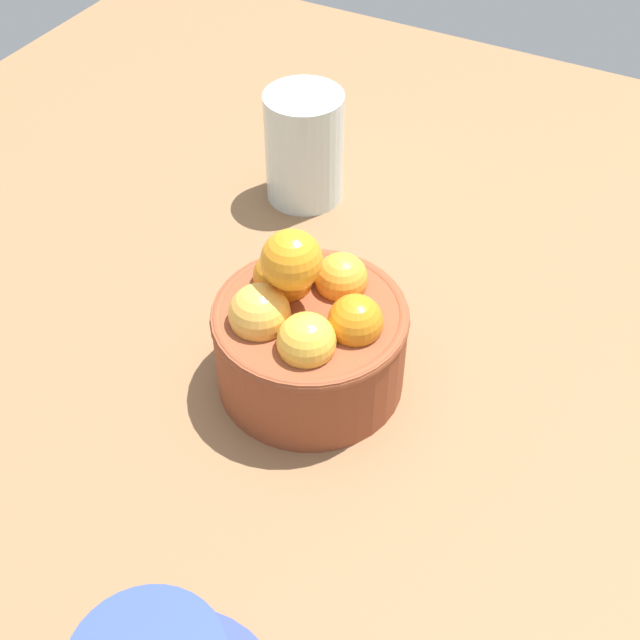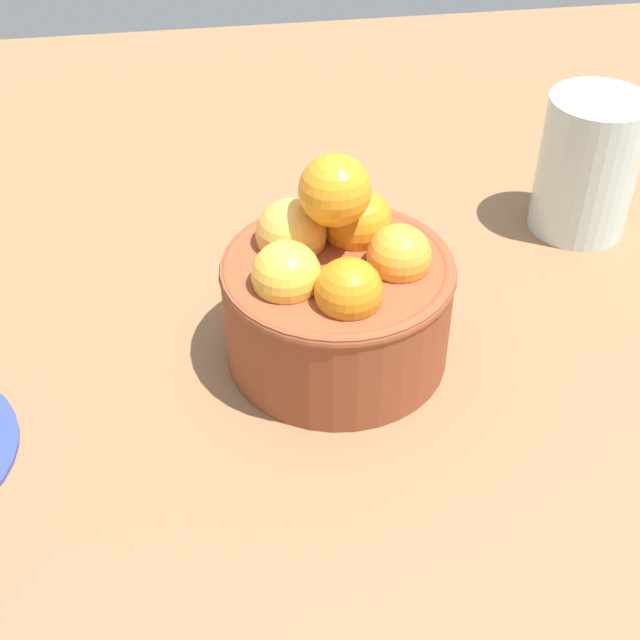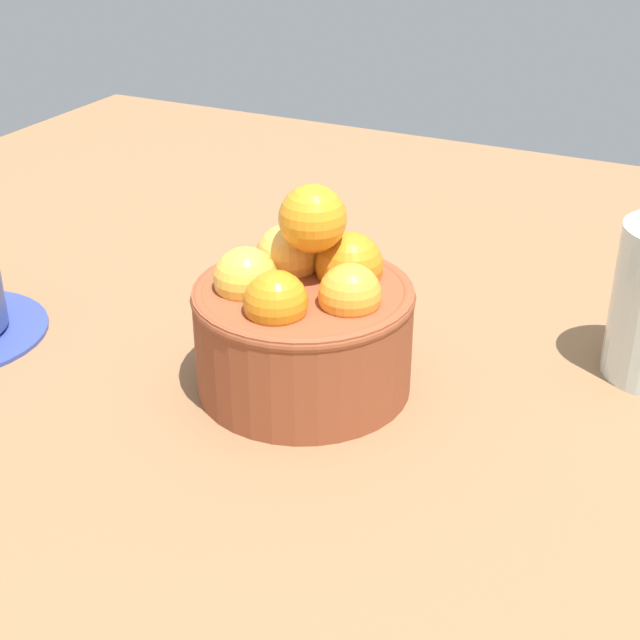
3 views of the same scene
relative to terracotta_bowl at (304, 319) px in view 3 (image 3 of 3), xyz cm
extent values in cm
cube|color=brown|center=(-0.12, -0.03, -6.43)|extent=(111.22, 114.67, 3.18)
cylinder|color=brown|center=(-0.12, -0.03, -1.34)|extent=(13.87, 13.87, 7.02)
torus|color=brown|center=(-0.12, -0.03, 1.77)|extent=(14.07, 14.07, 1.00)
sphere|color=orange|center=(2.98, -1.75, 2.82)|extent=(4.37, 4.37, 4.37)
sphere|color=#EEAC44|center=(2.48, 2.39, 2.82)|extent=(4.34, 4.34, 4.34)
sphere|color=yellow|center=(-1.62, 3.19, 2.82)|extent=(4.03, 4.03, 4.03)
sphere|color=orange|center=(-3.64, -0.46, 2.82)|extent=(3.86, 3.86, 3.86)
sphere|color=orange|center=(-0.80, -3.51, 2.82)|extent=(3.84, 3.84, 3.84)
sphere|color=orange|center=(1.24, 0.12, 6.36)|extent=(4.24, 4.24, 4.24)
camera|label=1|loc=(-21.38, 38.29, 44.00)|focal=48.80mm
camera|label=2|loc=(-41.43, 7.30, 32.68)|focal=49.56mm
camera|label=3|loc=(-46.33, -23.90, 27.53)|focal=52.33mm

